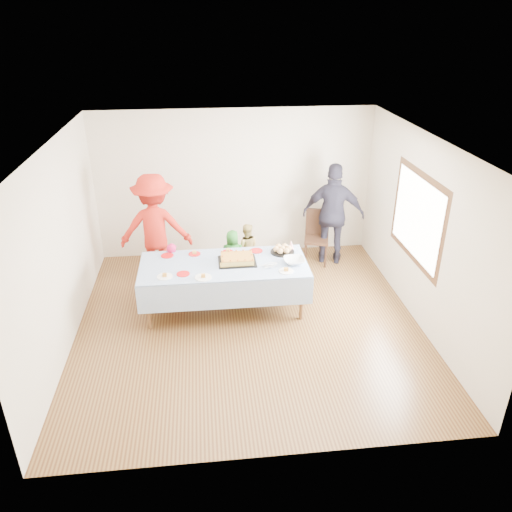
# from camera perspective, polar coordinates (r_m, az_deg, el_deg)

# --- Properties ---
(ground) EXTENTS (5.00, 5.00, 0.00)m
(ground) POSITION_cam_1_polar(r_m,az_deg,el_deg) (7.50, -0.84, -7.63)
(ground) COLOR #4D2B16
(ground) RESTS_ON ground
(room_walls) EXTENTS (5.04, 5.04, 2.72)m
(room_walls) POSITION_cam_1_polar(r_m,az_deg,el_deg) (6.69, -0.48, 5.12)
(room_walls) COLOR beige
(room_walls) RESTS_ON ground
(party_table) EXTENTS (2.50, 1.10, 0.78)m
(party_table) POSITION_cam_1_polar(r_m,az_deg,el_deg) (7.50, -3.69, -1.27)
(party_table) COLOR brown
(party_table) RESTS_ON ground
(birthday_cake) EXTENTS (0.56, 0.43, 0.10)m
(birthday_cake) POSITION_cam_1_polar(r_m,az_deg,el_deg) (7.50, -2.17, -0.36)
(birthday_cake) COLOR black
(birthday_cake) RESTS_ON party_table
(rolls_tray) EXTENTS (0.37, 0.37, 0.11)m
(rolls_tray) POSITION_cam_1_polar(r_m,az_deg,el_deg) (7.80, 3.04, 0.72)
(rolls_tray) COLOR black
(rolls_tray) RESTS_ON party_table
(punch_bowl) EXTENTS (0.32, 0.32, 0.08)m
(punch_bowl) POSITION_cam_1_polar(r_m,az_deg,el_deg) (7.48, 4.38, -0.56)
(punch_bowl) COLOR silver
(punch_bowl) RESTS_ON party_table
(party_hat) EXTENTS (0.09, 0.09, 0.15)m
(party_hat) POSITION_cam_1_polar(r_m,az_deg,el_deg) (7.92, 4.03, 1.34)
(party_hat) COLOR white
(party_hat) RESTS_ON party_table
(fork_pile) EXTENTS (0.24, 0.18, 0.07)m
(fork_pile) POSITION_cam_1_polar(r_m,az_deg,el_deg) (7.35, 1.52, -1.06)
(fork_pile) COLOR white
(fork_pile) RESTS_ON party_table
(plate_red_far_a) EXTENTS (0.20, 0.20, 0.01)m
(plate_red_far_a) POSITION_cam_1_polar(r_m,az_deg,el_deg) (7.81, -10.10, 0.05)
(plate_red_far_a) COLOR red
(plate_red_far_a) RESTS_ON party_table
(plate_red_far_b) EXTENTS (0.19, 0.19, 0.01)m
(plate_red_far_b) POSITION_cam_1_polar(r_m,az_deg,el_deg) (7.81, -7.04, 0.24)
(plate_red_far_b) COLOR red
(plate_red_far_b) RESTS_ON party_table
(plate_red_far_c) EXTENTS (0.17, 0.17, 0.01)m
(plate_red_far_c) POSITION_cam_1_polar(r_m,az_deg,el_deg) (7.83, -3.24, 0.50)
(plate_red_far_c) COLOR red
(plate_red_far_c) RESTS_ON party_table
(plate_red_far_d) EXTENTS (0.20, 0.20, 0.01)m
(plate_red_far_d) POSITION_cam_1_polar(r_m,az_deg,el_deg) (7.85, 0.05, 0.61)
(plate_red_far_d) COLOR red
(plate_red_far_d) RESTS_ON party_table
(plate_red_near) EXTENTS (0.19, 0.19, 0.01)m
(plate_red_near) POSITION_cam_1_polar(r_m,az_deg,el_deg) (7.24, -8.32, -2.03)
(plate_red_near) COLOR red
(plate_red_near) RESTS_ON party_table
(plate_white_left) EXTENTS (0.22, 0.22, 0.01)m
(plate_white_left) POSITION_cam_1_polar(r_m,az_deg,el_deg) (7.21, -10.39, -2.33)
(plate_white_left) COLOR white
(plate_white_left) RESTS_ON party_table
(plate_white_mid) EXTENTS (0.24, 0.24, 0.01)m
(plate_white_mid) POSITION_cam_1_polar(r_m,az_deg,el_deg) (7.11, -6.04, -2.45)
(plate_white_mid) COLOR white
(plate_white_mid) RESTS_ON party_table
(plate_white_right) EXTENTS (0.21, 0.21, 0.01)m
(plate_white_right) POSITION_cam_1_polar(r_m,az_deg,el_deg) (7.25, 3.46, -1.73)
(plate_white_right) COLOR white
(plate_white_right) RESTS_ON party_table
(dining_chair) EXTENTS (0.52, 0.52, 0.98)m
(dining_chair) POSITION_cam_1_polar(r_m,az_deg,el_deg) (9.14, 6.96, 2.59)
(dining_chair) COLOR black
(dining_chair) RESTS_ON ground
(toddler_left) EXTENTS (0.38, 0.31, 0.90)m
(toddler_left) POSITION_cam_1_polar(r_m,az_deg,el_deg) (8.13, -9.43, -1.46)
(toddler_left) COLOR #CF1956
(toddler_left) RESTS_ON ground
(toddler_mid) EXTENTS (0.45, 0.31, 0.88)m
(toddler_mid) POSITION_cam_1_polar(r_m,az_deg,el_deg) (8.52, -2.67, 0.14)
(toddler_mid) COLOR #257025
(toddler_mid) RESTS_ON ground
(toddler_right) EXTENTS (0.46, 0.38, 0.89)m
(toddler_right) POSITION_cam_1_polar(r_m,az_deg,el_deg) (8.75, -1.09, 0.95)
(toddler_right) COLOR tan
(toddler_right) RESTS_ON ground
(adult_left) EXTENTS (1.22, 0.72, 1.86)m
(adult_left) POSITION_cam_1_polar(r_m,az_deg,el_deg) (8.48, -11.44, 3.14)
(adult_left) COLOR red
(adult_left) RESTS_ON ground
(adult_right) EXTENTS (1.17, 0.75, 1.85)m
(adult_right) POSITION_cam_1_polar(r_m,az_deg,el_deg) (9.01, 8.83, 4.72)
(adult_right) COLOR #262432
(adult_right) RESTS_ON ground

